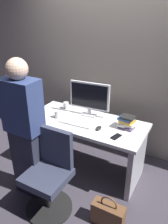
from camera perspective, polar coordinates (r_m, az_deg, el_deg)
The scene contains 13 objects.
ground_plane at distance 3.27m, azimuth 0.44°, elevation -13.93°, with size 9.00×9.00×0.00m, color #3D3842.
wall_back at distance 3.26m, azimuth 7.16°, elevation 15.18°, with size 6.40×0.10×3.00m, color #9E9384.
desk at distance 2.96m, azimuth 0.47°, elevation -6.17°, with size 1.53×0.69×0.74m.
office_chair at distance 2.51m, azimuth -8.66°, elevation -15.85°, with size 0.52×0.52×0.94m.
person_at_desk at distance 2.52m, azimuth -14.84°, elevation -4.75°, with size 0.40×0.24×1.64m.
monitor at distance 2.91m, azimuth 1.41°, elevation 3.79°, with size 0.54×0.16×0.46m.
keyboard at distance 2.79m, azimuth -2.09°, elevation -2.84°, with size 0.43×0.13×0.02m, color white.
mouse at distance 2.67m, azimuth 3.77°, elevation -4.11°, with size 0.06×0.10×0.03m, color black.
cup_near_keyboard at distance 2.94m, azimuth -6.76°, elevation -0.59°, with size 0.08×0.08×0.10m, color white.
cup_by_monitor at distance 3.19m, azimuth -4.60°, elevation 1.69°, with size 0.08×0.08×0.10m, color silver.
book_stack at distance 2.71m, azimuth 10.86°, elevation -2.54°, with size 0.21×0.18×0.16m.
cell_phone at distance 2.55m, azimuth 8.19°, elevation -6.23°, with size 0.07×0.14×0.01m, color black.
handbag at distance 2.54m, azimuth 6.18°, elevation -24.59°, with size 0.34×0.14×0.38m.
Camera 1 is at (1.20, -2.22, 2.08)m, focal length 35.80 mm.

